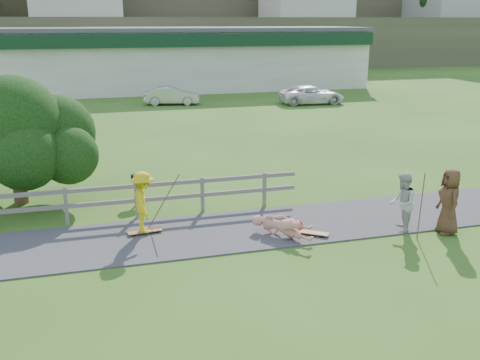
{
  "coord_description": "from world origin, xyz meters",
  "views": [
    {
      "loc": [
        -3.04,
        -12.0,
        5.69
      ],
      "look_at": [
        0.84,
        2.0,
        1.33
      ],
      "focal_mm": 40.0,
      "sensor_mm": 36.0,
      "label": 1
    }
  ],
  "objects_px": {
    "car_white": "(312,95)",
    "tree": "(15,151)",
    "skater_rider": "(144,206)",
    "spectator_c": "(449,201)",
    "skater_fallen": "(282,226)",
    "bbq": "(140,188)",
    "spectator_a": "(402,203)",
    "car_silver": "(172,96)"
  },
  "relations": [
    {
      "from": "skater_rider",
      "to": "car_silver",
      "type": "bearing_deg",
      "value": -8.98
    },
    {
      "from": "spectator_a",
      "to": "spectator_c",
      "type": "distance_m",
      "value": 1.26
    },
    {
      "from": "car_white",
      "to": "spectator_c",
      "type": "bearing_deg",
      "value": 169.76
    },
    {
      "from": "spectator_a",
      "to": "car_silver",
      "type": "height_order",
      "value": "spectator_a"
    },
    {
      "from": "car_white",
      "to": "tree",
      "type": "bearing_deg",
      "value": 138.53
    },
    {
      "from": "skater_rider",
      "to": "spectator_c",
      "type": "xyz_separation_m",
      "value": [
        8.1,
        -2.09,
        0.07
      ]
    },
    {
      "from": "spectator_a",
      "to": "car_white",
      "type": "height_order",
      "value": "spectator_a"
    },
    {
      "from": "skater_fallen",
      "to": "bbq",
      "type": "bearing_deg",
      "value": 91.81
    },
    {
      "from": "spectator_a",
      "to": "car_silver",
      "type": "bearing_deg",
      "value": -145.97
    },
    {
      "from": "skater_rider",
      "to": "spectator_a",
      "type": "distance_m",
      "value": 7.12
    },
    {
      "from": "car_white",
      "to": "bbq",
      "type": "distance_m",
      "value": 22.85
    },
    {
      "from": "bbq",
      "to": "car_silver",
      "type": "bearing_deg",
      "value": 61.67
    },
    {
      "from": "skater_rider",
      "to": "car_silver",
      "type": "relative_size",
      "value": 0.45
    },
    {
      "from": "skater_fallen",
      "to": "spectator_c",
      "type": "distance_m",
      "value": 4.66
    },
    {
      "from": "skater_rider",
      "to": "car_white",
      "type": "bearing_deg",
      "value": -31.86
    },
    {
      "from": "tree",
      "to": "skater_fallen",
      "type": "bearing_deg",
      "value": -34.85
    },
    {
      "from": "skater_fallen",
      "to": "car_white",
      "type": "xyz_separation_m",
      "value": [
        10.27,
        22.36,
        0.31
      ]
    },
    {
      "from": "spectator_a",
      "to": "car_white",
      "type": "relative_size",
      "value": 0.37
    },
    {
      "from": "car_silver",
      "to": "bbq",
      "type": "xyz_separation_m",
      "value": [
        -4.12,
        -20.52,
        -0.17
      ]
    },
    {
      "from": "skater_rider",
      "to": "tree",
      "type": "bearing_deg",
      "value": 44.8
    },
    {
      "from": "spectator_a",
      "to": "tree",
      "type": "bearing_deg",
      "value": -89.49
    },
    {
      "from": "skater_rider",
      "to": "bbq",
      "type": "distance_m",
      "value": 2.91
    },
    {
      "from": "spectator_c",
      "to": "tree",
      "type": "distance_m",
      "value": 13.11
    },
    {
      "from": "spectator_a",
      "to": "car_silver",
      "type": "xyz_separation_m",
      "value": [
        -2.66,
        25.07,
        -0.22
      ]
    },
    {
      "from": "car_silver",
      "to": "tree",
      "type": "relative_size",
      "value": 0.74
    },
    {
      "from": "skater_fallen",
      "to": "car_white",
      "type": "bearing_deg",
      "value": 27.05
    },
    {
      "from": "car_silver",
      "to": "car_white",
      "type": "height_order",
      "value": "car_white"
    },
    {
      "from": "tree",
      "to": "spectator_a",
      "type": "bearing_deg",
      "value": -27.45
    },
    {
      "from": "spectator_a",
      "to": "bbq",
      "type": "height_order",
      "value": "spectator_a"
    },
    {
      "from": "car_silver",
      "to": "car_white",
      "type": "relative_size",
      "value": 0.83
    },
    {
      "from": "skater_rider",
      "to": "spectator_c",
      "type": "distance_m",
      "value": 8.37
    },
    {
      "from": "skater_rider",
      "to": "tree",
      "type": "relative_size",
      "value": 0.33
    },
    {
      "from": "skater_rider",
      "to": "skater_fallen",
      "type": "bearing_deg",
      "value": -107.24
    },
    {
      "from": "skater_fallen",
      "to": "car_silver",
      "type": "height_order",
      "value": "car_silver"
    },
    {
      "from": "skater_fallen",
      "to": "spectator_a",
      "type": "relative_size",
      "value": 1.06
    },
    {
      "from": "spectator_c",
      "to": "car_white",
      "type": "bearing_deg",
      "value": 176.8
    },
    {
      "from": "skater_rider",
      "to": "bbq",
      "type": "bearing_deg",
      "value": -1.43
    },
    {
      "from": "car_white",
      "to": "tree",
      "type": "relative_size",
      "value": 0.89
    },
    {
      "from": "spectator_c",
      "to": "bbq",
      "type": "xyz_separation_m",
      "value": [
        -7.96,
        4.97,
        -0.46
      ]
    },
    {
      "from": "spectator_a",
      "to": "bbq",
      "type": "bearing_deg",
      "value": -95.9
    },
    {
      "from": "spectator_a",
      "to": "car_white",
      "type": "xyz_separation_m",
      "value": [
        6.92,
        22.83,
        -0.22
      ]
    },
    {
      "from": "car_white",
      "to": "tree",
      "type": "xyz_separation_m",
      "value": [
        -17.43,
        -17.37,
        1.1
      ]
    }
  ]
}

